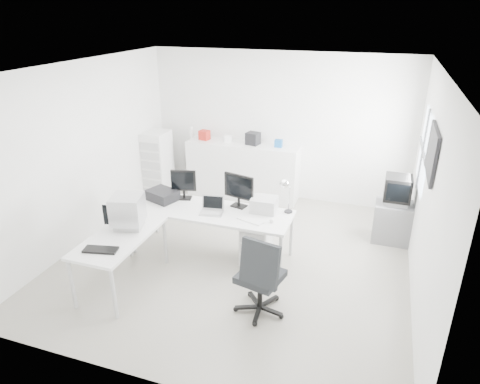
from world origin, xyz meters
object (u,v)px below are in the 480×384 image
(inkjet_printer, at_px, (162,195))
(office_chair, at_px, (260,273))
(main_desk, at_px, (212,232))
(laptop, at_px, (211,206))
(crt_monitor, at_px, (128,212))
(drawer_pedestal, at_px, (257,243))
(laser_printer, at_px, (264,205))
(side_desk, at_px, (122,260))
(lcd_monitor_small, at_px, (184,184))
(tv_cabinet, at_px, (392,222))
(lcd_monitor_large, at_px, (239,191))
(crt_tv, at_px, (397,191))
(sideboard, at_px, (243,170))
(filing_cabinet, at_px, (158,163))

(inkjet_printer, height_order, office_chair, office_chair)
(main_desk, xyz_separation_m, laptop, (0.05, -0.10, 0.49))
(inkjet_printer, xyz_separation_m, laptop, (0.90, -0.20, 0.03))
(laptop, xyz_separation_m, crt_monitor, (-0.90, -0.75, 0.12))
(drawer_pedestal, height_order, laser_printer, laser_printer)
(laptop, relative_size, crt_monitor, 0.73)
(side_desk, relative_size, lcd_monitor_small, 2.88)
(laser_printer, relative_size, tv_cabinet, 0.56)
(drawer_pedestal, height_order, tv_cabinet, tv_cabinet)
(lcd_monitor_large, relative_size, laser_printer, 1.38)
(lcd_monitor_small, height_order, tv_cabinet, lcd_monitor_small)
(lcd_monitor_large, relative_size, office_chair, 0.45)
(laptop, relative_size, laser_printer, 0.94)
(laptop, distance_m, office_chair, 1.43)
(drawer_pedestal, distance_m, tv_cabinet, 2.29)
(lcd_monitor_small, distance_m, lcd_monitor_large, 0.90)
(crt_tv, distance_m, sideboard, 3.01)
(side_desk, relative_size, inkjet_printer, 3.15)
(crt_monitor, xyz_separation_m, filing_cabinet, (-1.05, 2.70, -0.34))
(crt_tv, bearing_deg, laser_printer, -148.80)
(sideboard, bearing_deg, office_chair, -68.29)
(drawer_pedestal, relative_size, laser_printer, 1.64)
(side_desk, relative_size, laptop, 4.06)
(drawer_pedestal, distance_m, lcd_monitor_large, 0.81)
(main_desk, height_order, filing_cabinet, filing_cabinet)
(office_chair, bearing_deg, side_desk, -165.67)
(lcd_monitor_large, xyz_separation_m, tv_cabinet, (2.25, 1.09, -0.68))
(lcd_monitor_small, bearing_deg, main_desk, -38.27)
(filing_cabinet, bearing_deg, laptop, -44.90)
(main_desk, distance_m, sideboard, 2.29)
(lcd_monitor_large, distance_m, crt_monitor, 1.63)
(lcd_monitor_small, distance_m, crt_monitor, 1.14)
(sideboard, bearing_deg, filing_cabinet, -165.74)
(side_desk, bearing_deg, laptop, 48.01)
(laptop, height_order, filing_cabinet, filing_cabinet)
(side_desk, relative_size, lcd_monitor_large, 2.76)
(side_desk, bearing_deg, crt_tv, 35.28)
(crt_monitor, bearing_deg, lcd_monitor_large, 27.33)
(filing_cabinet, bearing_deg, inkjet_printer, -58.91)
(side_desk, xyz_separation_m, lcd_monitor_small, (0.30, 1.35, 0.62))
(side_desk, bearing_deg, lcd_monitor_large, 48.37)
(office_chair, xyz_separation_m, sideboard, (-1.32, 3.32, -0.01))
(crt_monitor, bearing_deg, filing_cabinet, 96.16)
(drawer_pedestal, bearing_deg, laptop, -167.01)
(lcd_monitor_large, bearing_deg, filing_cabinet, 158.63)
(main_desk, height_order, laser_printer, laser_printer)
(side_desk, bearing_deg, main_desk, 52.31)
(crt_monitor, bearing_deg, crt_tv, 17.24)
(laptop, height_order, laser_printer, laptop)
(tv_cabinet, bearing_deg, crt_monitor, -147.59)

